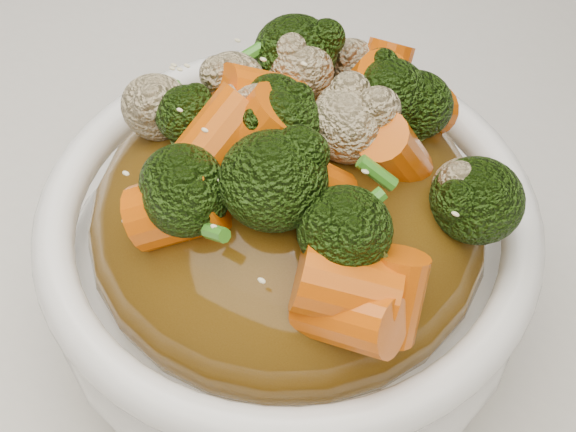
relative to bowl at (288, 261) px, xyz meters
The scene contains 8 objects.
tablecloth 0.09m from the bowl, 111.26° to the right, with size 1.20×0.80×0.04m, color silver.
bowl is the anchor object (origin of this frame).
sauce_base 0.03m from the bowl, ahead, with size 0.17×0.17×0.09m, color #593B0F.
carrots 0.09m from the bowl, ahead, with size 0.17×0.17×0.05m, color #DD5A07, non-canonical shape.
broccoli 0.09m from the bowl, ahead, with size 0.17×0.17×0.04m, color black, non-canonical shape.
cauliflower 0.09m from the bowl, ahead, with size 0.17×0.17×0.04m, color tan, non-canonical shape.
scallions 0.09m from the bowl, ahead, with size 0.13×0.13×0.02m, color #337D1C, non-canonical shape.
sesame_seeds 0.09m from the bowl, 90.00° to the left, with size 0.15×0.15×0.01m, color beige, non-canonical shape.
Camera 1 is at (0.15, -0.13, 1.09)m, focal length 50.00 mm.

